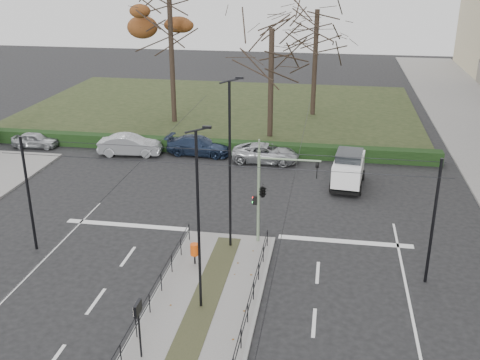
{
  "coord_description": "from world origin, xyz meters",
  "views": [
    {
      "loc": [
        4.87,
        -21.39,
        13.76
      ],
      "look_at": [
        0.19,
        6.66,
        2.62
      ],
      "focal_mm": 42.0,
      "sensor_mm": 36.0,
      "label": 1
    }
  ],
  "objects_px": {
    "litter_bin": "(195,250)",
    "bare_tree_near": "(272,37)",
    "parked_car_fourth": "(265,153)",
    "white_van": "(348,168)",
    "traffic_light": "(264,190)",
    "streetlamp_median_far": "(230,164)",
    "bare_tree_center": "(317,17)",
    "info_panel": "(138,315)",
    "parked_car_first": "(35,140)",
    "streetlamp_median_near": "(199,220)",
    "parked_car_second": "(130,145)",
    "parked_car_third": "(199,145)"
  },
  "relations": [
    {
      "from": "bare_tree_center",
      "to": "streetlamp_median_far",
      "type": "bearing_deg",
      "value": -96.08
    },
    {
      "from": "streetlamp_median_near",
      "to": "bare_tree_near",
      "type": "relative_size",
      "value": 0.68
    },
    {
      "from": "streetlamp_median_far",
      "to": "bare_tree_near",
      "type": "height_order",
      "value": "bare_tree_near"
    },
    {
      "from": "traffic_light",
      "to": "streetlamp_median_far",
      "type": "height_order",
      "value": "streetlamp_median_far"
    },
    {
      "from": "traffic_light",
      "to": "streetlamp_median_far",
      "type": "distance_m",
      "value": 2.34
    },
    {
      "from": "litter_bin",
      "to": "streetlamp_median_near",
      "type": "xyz_separation_m",
      "value": [
        1.11,
        -3.41,
        3.27
      ]
    },
    {
      "from": "parked_car_first",
      "to": "parked_car_fourth",
      "type": "xyz_separation_m",
      "value": [
        18.3,
        -0.41,
        0.06
      ]
    },
    {
      "from": "info_panel",
      "to": "litter_bin",
      "type": "bearing_deg",
      "value": 87.24
    },
    {
      "from": "parked_car_first",
      "to": "parked_car_third",
      "type": "distance_m",
      "value": 13.13
    },
    {
      "from": "parked_car_first",
      "to": "bare_tree_near",
      "type": "distance_m",
      "value": 20.31
    },
    {
      "from": "parked_car_second",
      "to": "parked_car_first",
      "type": "bearing_deg",
      "value": 80.45
    },
    {
      "from": "parked_car_third",
      "to": "bare_tree_center",
      "type": "height_order",
      "value": "bare_tree_center"
    },
    {
      "from": "streetlamp_median_near",
      "to": "parked_car_fourth",
      "type": "xyz_separation_m",
      "value": [
        0.38,
        18.95,
        -3.49
      ]
    },
    {
      "from": "litter_bin",
      "to": "bare_tree_near",
      "type": "relative_size",
      "value": 0.09
    },
    {
      "from": "streetlamp_median_far",
      "to": "parked_car_third",
      "type": "bearing_deg",
      "value": 109.52
    },
    {
      "from": "streetlamp_median_near",
      "to": "bare_tree_center",
      "type": "xyz_separation_m",
      "value": [
        3.18,
        32.91,
        4.85
      ]
    },
    {
      "from": "info_panel",
      "to": "parked_car_third",
      "type": "bearing_deg",
      "value": 98.17
    },
    {
      "from": "parked_car_fourth",
      "to": "white_van",
      "type": "height_order",
      "value": "white_van"
    },
    {
      "from": "traffic_light",
      "to": "info_panel",
      "type": "distance_m",
      "value": 10.42
    },
    {
      "from": "parked_car_third",
      "to": "parked_car_fourth",
      "type": "xyz_separation_m",
      "value": [
        5.18,
        -0.84,
        -0.04
      ]
    },
    {
      "from": "streetlamp_median_near",
      "to": "parked_car_first",
      "type": "relative_size",
      "value": 2.22
    },
    {
      "from": "parked_car_second",
      "to": "parked_car_third",
      "type": "height_order",
      "value": "parked_car_second"
    },
    {
      "from": "info_panel",
      "to": "parked_car_fourth",
      "type": "height_order",
      "value": "info_panel"
    },
    {
      "from": "litter_bin",
      "to": "parked_car_first",
      "type": "bearing_deg",
      "value": 136.5
    },
    {
      "from": "traffic_light",
      "to": "parked_car_first",
      "type": "bearing_deg",
      "value": 146.53
    },
    {
      "from": "parked_car_third",
      "to": "parked_car_fourth",
      "type": "height_order",
      "value": "parked_car_third"
    },
    {
      "from": "traffic_light",
      "to": "streetlamp_median_far",
      "type": "bearing_deg",
      "value": -154.14
    },
    {
      "from": "info_panel",
      "to": "parked_car_third",
      "type": "distance_m",
      "value": 23.6
    },
    {
      "from": "parked_car_first",
      "to": "white_van",
      "type": "relative_size",
      "value": 0.8
    },
    {
      "from": "info_panel",
      "to": "parked_car_third",
      "type": "relative_size",
      "value": 0.47
    },
    {
      "from": "litter_bin",
      "to": "parked_car_fourth",
      "type": "xyz_separation_m",
      "value": [
        1.49,
        15.54,
        -0.22
      ]
    },
    {
      "from": "litter_bin",
      "to": "bare_tree_center",
      "type": "relative_size",
      "value": 0.08
    },
    {
      "from": "streetlamp_median_far",
      "to": "parked_car_fourth",
      "type": "bearing_deg",
      "value": 89.49
    },
    {
      "from": "info_panel",
      "to": "parked_car_third",
      "type": "height_order",
      "value": "info_panel"
    },
    {
      "from": "litter_bin",
      "to": "parked_car_third",
      "type": "xyz_separation_m",
      "value": [
        -3.69,
        16.38,
        -0.18
      ]
    },
    {
      "from": "streetlamp_median_far",
      "to": "bare_tree_center",
      "type": "distance_m",
      "value": 27.9
    },
    {
      "from": "parked_car_first",
      "to": "white_van",
      "type": "bearing_deg",
      "value": -104.02
    },
    {
      "from": "parked_car_fourth",
      "to": "litter_bin",
      "type": "bearing_deg",
      "value": 175.22
    },
    {
      "from": "parked_car_first",
      "to": "white_van",
      "type": "height_order",
      "value": "white_van"
    },
    {
      "from": "litter_bin",
      "to": "parked_car_second",
      "type": "height_order",
      "value": "parked_car_second"
    },
    {
      "from": "info_panel",
      "to": "streetlamp_median_near",
      "type": "xyz_separation_m",
      "value": [
        1.45,
        3.54,
        2.19
      ]
    },
    {
      "from": "parked_car_fourth",
      "to": "white_van",
      "type": "distance_m",
      "value": 6.99
    },
    {
      "from": "streetlamp_median_near",
      "to": "parked_car_third",
      "type": "relative_size",
      "value": 1.61
    },
    {
      "from": "parked_car_first",
      "to": "parked_car_fourth",
      "type": "height_order",
      "value": "parked_car_fourth"
    },
    {
      "from": "traffic_light",
      "to": "bare_tree_center",
      "type": "distance_m",
      "value": 27.31
    },
    {
      "from": "streetlamp_median_far",
      "to": "bare_tree_center",
      "type": "relative_size",
      "value": 0.68
    },
    {
      "from": "info_panel",
      "to": "parked_car_second",
      "type": "relative_size",
      "value": 0.49
    },
    {
      "from": "litter_bin",
      "to": "parked_car_first",
      "type": "xyz_separation_m",
      "value": [
        -16.81,
        15.95,
        -0.29
      ]
    },
    {
      "from": "streetlamp_median_far",
      "to": "parked_car_first",
      "type": "distance_m",
      "value": 23.19
    },
    {
      "from": "litter_bin",
      "to": "streetlamp_median_far",
      "type": "xyz_separation_m",
      "value": [
        1.37,
        2.11,
        3.67
      ]
    }
  ]
}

